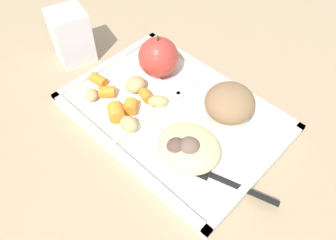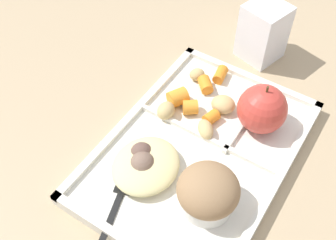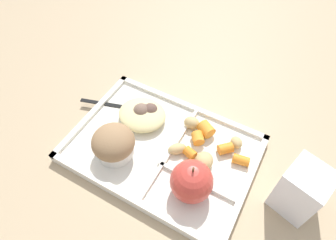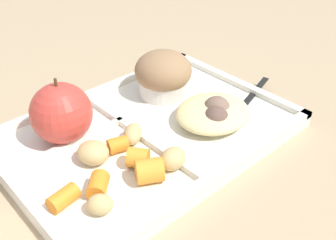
# 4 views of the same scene
# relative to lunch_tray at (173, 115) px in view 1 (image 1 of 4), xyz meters

# --- Properties ---
(ground) EXTENTS (6.00, 6.00, 0.00)m
(ground) POSITION_rel_lunch_tray_xyz_m (0.00, -0.00, -0.01)
(ground) COLOR tan
(lunch_tray) EXTENTS (0.37, 0.26, 0.02)m
(lunch_tray) POSITION_rel_lunch_tray_xyz_m (0.00, 0.00, 0.00)
(lunch_tray) COLOR silver
(lunch_tray) RESTS_ON ground
(green_apple) EXTENTS (0.08, 0.08, 0.09)m
(green_apple) POSITION_rel_lunch_tray_xyz_m (-0.09, 0.06, 0.04)
(green_apple) COLOR #C63D33
(green_apple) RESTS_ON lunch_tray
(bran_muffin) EXTENTS (0.08, 0.08, 0.07)m
(bran_muffin) POSITION_rel_lunch_tray_xyz_m (0.08, 0.06, 0.04)
(bran_muffin) COLOR silver
(bran_muffin) RESTS_ON lunch_tray
(carrot_slice_large) EXTENTS (0.03, 0.02, 0.02)m
(carrot_slice_large) POSITION_rel_lunch_tray_xyz_m (-0.15, -0.05, 0.02)
(carrot_slice_large) COLOR orange
(carrot_slice_large) RESTS_ON lunch_tray
(carrot_slice_diagonal) EXTENTS (0.03, 0.03, 0.02)m
(carrot_slice_diagonal) POSITION_rel_lunch_tray_xyz_m (-0.06, -0.01, 0.02)
(carrot_slice_diagonal) COLOR orange
(carrot_slice_diagonal) RESTS_ON lunch_tray
(carrot_slice_small) EXTENTS (0.04, 0.04, 0.03)m
(carrot_slice_small) POSITION_rel_lunch_tray_xyz_m (-0.06, -0.08, 0.02)
(carrot_slice_small) COLOR orange
(carrot_slice_small) RESTS_ON lunch_tray
(carrot_slice_near_corner) EXTENTS (0.03, 0.03, 0.02)m
(carrot_slice_near_corner) POSITION_rel_lunch_tray_xyz_m (-0.06, -0.05, 0.02)
(carrot_slice_near_corner) COLOR orange
(carrot_slice_near_corner) RESTS_ON lunch_tray
(carrot_slice_center) EXTENTS (0.04, 0.04, 0.02)m
(carrot_slice_center) POSITION_rel_lunch_tray_xyz_m (-0.12, -0.05, 0.02)
(carrot_slice_center) COLOR orange
(carrot_slice_center) RESTS_ON lunch_tray
(potato_chunk_large) EXTENTS (0.04, 0.04, 0.02)m
(potato_chunk_large) POSITION_rel_lunch_tray_xyz_m (-0.03, -0.01, 0.02)
(potato_chunk_large) COLOR tan
(potato_chunk_large) RESTS_ON lunch_tray
(potato_chunk_corner) EXTENTS (0.04, 0.03, 0.03)m
(potato_chunk_corner) POSITION_rel_lunch_tray_xyz_m (-0.03, -0.08, 0.02)
(potato_chunk_corner) COLOR tan
(potato_chunk_corner) RESTS_ON lunch_tray
(potato_chunk_browned) EXTENTS (0.04, 0.04, 0.02)m
(potato_chunk_browned) POSITION_rel_lunch_tray_xyz_m (-0.13, -0.08, 0.02)
(potato_chunk_browned) COLOR tan
(potato_chunk_browned) RESTS_ON lunch_tray
(potato_chunk_golden) EXTENTS (0.04, 0.05, 0.03)m
(potato_chunk_golden) POSITION_rel_lunch_tray_xyz_m (-0.09, -0.01, 0.02)
(potato_chunk_golden) COLOR tan
(potato_chunk_golden) RESTS_ON lunch_tray
(egg_noodle_pile) EXTENTS (0.11, 0.09, 0.03)m
(egg_noodle_pile) POSITION_rel_lunch_tray_xyz_m (0.08, -0.04, 0.02)
(egg_noodle_pile) COLOR beige
(egg_noodle_pile) RESTS_ON lunch_tray
(meatball_front) EXTENTS (0.03, 0.03, 0.03)m
(meatball_front) POSITION_rel_lunch_tray_xyz_m (0.06, -0.06, 0.02)
(meatball_front) COLOR brown
(meatball_front) RESTS_ON lunch_tray
(meatball_center) EXTENTS (0.04, 0.04, 0.04)m
(meatball_center) POSITION_rel_lunch_tray_xyz_m (0.08, -0.05, 0.03)
(meatball_center) COLOR #755B4C
(meatball_center) RESTS_ON lunch_tray
(plastic_fork) EXTENTS (0.16, 0.06, 0.00)m
(plastic_fork) POSITION_rel_lunch_tray_xyz_m (0.14, -0.05, 0.01)
(plastic_fork) COLOR black
(plastic_fork) RESTS_ON lunch_tray
(milk_carton) EXTENTS (0.08, 0.08, 0.11)m
(milk_carton) POSITION_rel_lunch_tray_xyz_m (-0.26, -0.02, 0.05)
(milk_carton) COLOR white
(milk_carton) RESTS_ON ground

